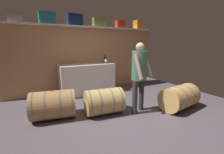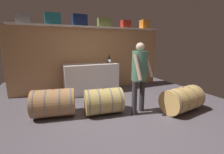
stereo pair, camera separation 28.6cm
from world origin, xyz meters
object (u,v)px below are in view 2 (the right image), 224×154
Objects in this scene: toolcase_teal at (53,19)px; wine_bottle_dark at (109,59)px; wine_barrel_flank at (54,103)px; toolcase_olive at (104,23)px; winemaker_pouring at (140,71)px; toolcase_orange at (145,25)px; work_cabinet at (91,78)px; wine_glass at (110,61)px; toolcase_navy at (79,20)px; wine_barrel_near at (104,101)px; toolcase_red at (126,24)px; wine_barrel_far at (182,99)px; toolcase_grey at (22,19)px.

toolcase_teal is 2.05m from wine_bottle_dark.
wine_barrel_flank is at bearing -98.03° from toolcase_teal.
winemaker_pouring is at bearing -88.14° from toolcase_olive.
toolcase_orange reaches higher than work_cabinet.
toolcase_navy is at bearing 150.75° from wine_glass.
toolcase_orange is 1.91m from wine_bottle_dark.
work_cabinet is at bearing -155.35° from toolcase_olive.
toolcase_olive is at bearing 75.99° from wine_barrel_near.
toolcase_teal is 1.57m from toolcase_olive.
wine_bottle_dark is at bearing 2.94° from work_cabinet.
wine_barrel_flank is at bearing -143.62° from wine_bottle_dark.
toolcase_navy reaches higher than toolcase_red.
toolcase_teal is 2.36m from toolcase_red.
wine_barrel_far is (0.90, -2.26, -0.76)m from wine_bottle_dark.
toolcase_navy is (0.76, 0.00, 0.01)m from toolcase_teal.
work_cabinet is 0.82m from wine_glass.
wine_barrel_flank is at bearing -39.23° from winemaker_pouring.
work_cabinet is at bearing -44.99° from toolcase_navy.
winemaker_pouring reaches higher than wine_barrel_near.
wine_barrel_flank is at bearing 171.35° from wine_barrel_near.
toolcase_olive reaches higher than toolcase_grey.
winemaker_pouring is (0.01, -1.69, -0.06)m from wine_glass.
toolcase_grey is at bearing 120.98° from wine_barrel_flank.
work_cabinet is (-1.35, -0.24, -1.75)m from toolcase_red.
wine_barrel_flank is (-2.75, 0.90, 0.01)m from wine_barrel_far.
toolcase_olive is 2.48m from winemaker_pouring.
wine_barrel_near is (-0.72, -1.86, -1.94)m from toolcase_olive.
wine_barrel_far is at bearing -68.28° from wine_bottle_dark.
wine_glass is at bearing -21.03° from work_cabinet.
toolcase_red reaches higher than wine_bottle_dark.
toolcase_teal reaches higher than wine_bottle_dark.
toolcase_navy is at bearing 136.28° from work_cabinet.
toolcase_teal reaches higher than wine_barrel_flank.
work_cabinet is at bearing 58.43° from wine_barrel_flank.
wine_barrel_flank is at bearing -149.23° from toolcase_red.
toolcase_teal is at bearing 172.95° from wine_bottle_dark.
toolcase_red is at bearing 176.09° from toolcase_orange.
toolcase_navy is 3.03× the size of wine_glass.
winemaker_pouring reaches higher than wine_barrel_far.
toolcase_orange reaches higher than toolcase_red.
toolcase_red is (2.36, 0.00, -0.03)m from toolcase_teal.
wine_barrel_near is (1.62, -1.86, -1.91)m from toolcase_grey.
toolcase_navy is 0.28× the size of winemaker_pouring.
wine_barrel_near is 0.87× the size of wine_barrel_far.
toolcase_navy is (1.53, 0.00, 0.06)m from toolcase_grey.
work_cabinet is at bearing -170.77° from toolcase_red.
toolcase_grey is 0.31× the size of wine_barrel_far.
toolcase_orange is at bearing -1.22° from toolcase_teal.
toolcase_olive is 1.28m from wine_glass.
toolcase_orange is at bearing -0.81° from toolcase_red.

